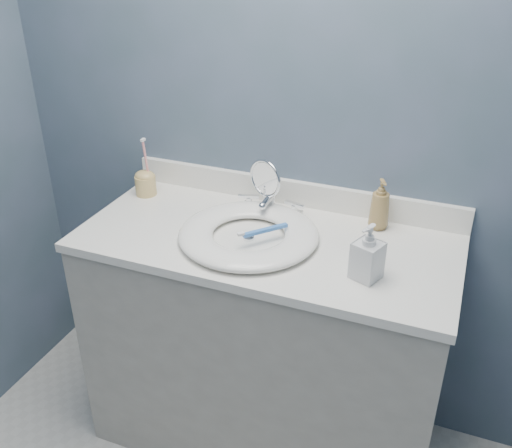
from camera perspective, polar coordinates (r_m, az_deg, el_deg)
The scene contains 12 objects.
back_wall at distance 1.95m, azimuth 4.05°, elevation 10.64°, with size 2.20×0.02×2.40m, color #3F545E.
vanity_cabinet at distance 2.10m, azimuth 0.95°, elevation -12.18°, with size 1.20×0.55×0.85m, color #ACA89D.
countertop at distance 1.84m, azimuth 1.06°, elevation -1.77°, with size 1.22×0.57×0.03m, color white.
backsplash at distance 2.04m, azimuth 3.69°, elevation 3.17°, with size 1.22×0.02×0.09m, color white.
basin at distance 1.82m, azimuth -0.74°, elevation -0.99°, with size 0.45×0.45×0.04m, color white, non-canonical shape.
drain at distance 1.83m, azimuth -0.74°, elevation -1.40°, with size 0.04×0.04×0.01m, color silver.
faucet at distance 1.98m, azimuth 1.42°, elevation 1.84°, with size 0.25×0.13×0.07m.
makeup_mirror at distance 1.94m, azimuth 0.92°, elevation 3.94°, with size 0.13×0.08×0.20m.
soap_bottle_amber at distance 1.90m, azimuth 12.29°, elevation 1.93°, with size 0.07×0.07×0.17m, color olive.
soap_bottle_clear at distance 1.63m, azimuth 11.13°, elevation -2.76°, with size 0.08×0.08×0.17m, color silver.
toothbrush_holder at distance 2.14m, azimuth -11.00°, elevation 4.17°, with size 0.08×0.08×0.22m.
toothbrush_lying at distance 1.79m, azimuth 0.74°, elevation -0.67°, with size 0.13×0.14×0.02m.
Camera 1 is at (0.55, -0.52, 1.80)m, focal length 40.00 mm.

